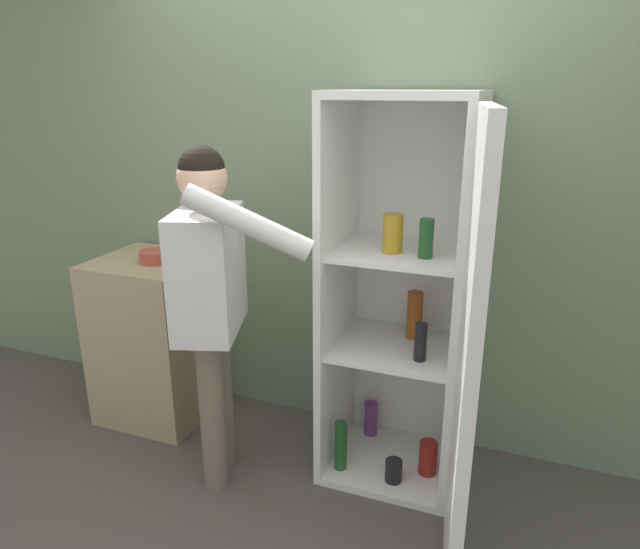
# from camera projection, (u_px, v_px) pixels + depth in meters

# --- Properties ---
(ground_plane) EXTENTS (12.00, 12.00, 0.00)m
(ground_plane) POSITION_uv_depth(u_px,v_px,m) (282.00, 535.00, 2.45)
(ground_plane) COLOR #4C4742
(wall_back) EXTENTS (7.00, 0.06, 2.55)m
(wall_back) POSITION_uv_depth(u_px,v_px,m) (357.00, 200.00, 2.91)
(wall_back) COLOR gray
(wall_back) RESTS_ON ground_plane
(refrigerator) EXTENTS (0.76, 1.20, 1.82)m
(refrigerator) POSITION_uv_depth(u_px,v_px,m) (414.00, 310.00, 2.51)
(refrigerator) COLOR white
(refrigerator) RESTS_ON ground_plane
(person) EXTENTS (0.75, 0.58, 1.60)m
(person) POSITION_uv_depth(u_px,v_px,m) (211.00, 282.00, 2.53)
(person) COLOR #726656
(person) RESTS_ON ground_plane
(counter) EXTENTS (0.57, 0.56, 0.94)m
(counter) POSITION_uv_depth(u_px,v_px,m) (156.00, 338.00, 3.24)
(counter) COLOR tan
(counter) RESTS_ON ground_plane
(bowl) EXTENTS (0.16, 0.16, 0.06)m
(bowl) POSITION_uv_depth(u_px,v_px,m) (155.00, 256.00, 3.04)
(bowl) COLOR #B24738
(bowl) RESTS_ON counter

